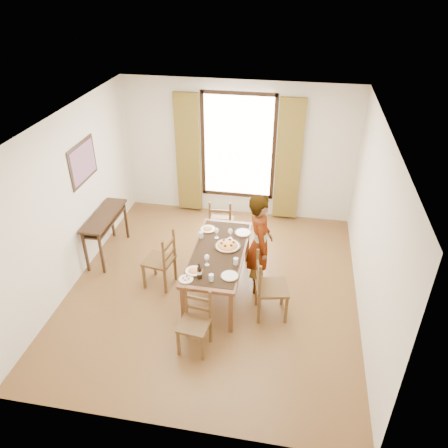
% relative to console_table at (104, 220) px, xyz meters
% --- Properties ---
extents(ground, '(5.00, 5.00, 0.00)m').
position_rel_console_table_xyz_m(ground, '(2.03, -0.60, -0.68)').
color(ground, '#5A301C').
rests_on(ground, ground).
extents(room_shell, '(4.60, 5.10, 2.74)m').
position_rel_console_table_xyz_m(room_shell, '(2.03, -0.47, 0.86)').
color(room_shell, silver).
rests_on(room_shell, ground).
extents(console_table, '(0.38, 1.20, 0.80)m').
position_rel_console_table_xyz_m(console_table, '(0.00, 0.00, 0.00)').
color(console_table, '#342111').
rests_on(console_table, ground).
extents(dining_table, '(0.80, 1.84, 0.76)m').
position_rel_console_table_xyz_m(dining_table, '(2.12, -0.65, 0.00)').
color(dining_table, brown).
rests_on(dining_table, ground).
extents(chair_west, '(0.50, 0.50, 0.98)m').
position_rel_console_table_xyz_m(chair_west, '(1.20, -0.67, -0.23)').
color(chair_west, brown).
rests_on(chair_west, ground).
extents(chair_north, '(0.44, 0.44, 0.94)m').
position_rel_console_table_xyz_m(chair_north, '(1.92, 0.67, -0.25)').
color(chair_north, brown).
rests_on(chair_north, ground).
extents(chair_south, '(0.43, 0.43, 0.88)m').
position_rel_console_table_xyz_m(chair_south, '(2.04, -1.86, -0.27)').
color(chair_south, brown).
rests_on(chair_south, ground).
extents(chair_east, '(0.54, 0.54, 1.03)m').
position_rel_console_table_xyz_m(chair_east, '(2.94, -1.05, -0.21)').
color(chair_east, brown).
rests_on(chair_east, ground).
extents(man, '(0.75, 0.62, 1.66)m').
position_rel_console_table_xyz_m(man, '(2.72, -0.45, 0.15)').
color(man, gray).
rests_on(man, ground).
extents(plate_sw, '(0.27, 0.27, 0.05)m').
position_rel_console_table_xyz_m(plate_sw, '(1.87, -1.21, 0.10)').
color(plate_sw, silver).
rests_on(plate_sw, dining_table).
extents(plate_se, '(0.27, 0.27, 0.05)m').
position_rel_console_table_xyz_m(plate_se, '(2.39, -1.23, 0.10)').
color(plate_se, silver).
rests_on(plate_se, dining_table).
extents(plate_nw, '(0.27, 0.27, 0.05)m').
position_rel_console_table_xyz_m(plate_nw, '(1.84, -0.09, 0.10)').
color(plate_nw, silver).
rests_on(plate_nw, dining_table).
extents(plate_ne, '(0.27, 0.27, 0.05)m').
position_rel_console_table_xyz_m(plate_ne, '(2.42, -0.09, 0.10)').
color(plate_ne, silver).
rests_on(plate_ne, dining_table).
extents(pasta_platter, '(0.40, 0.40, 0.10)m').
position_rel_console_table_xyz_m(pasta_platter, '(2.24, -0.51, 0.12)').
color(pasta_platter, '#D44F1B').
rests_on(pasta_platter, dining_table).
extents(caprese_plate, '(0.20, 0.20, 0.04)m').
position_rel_console_table_xyz_m(caprese_plate, '(1.81, -1.40, 0.09)').
color(caprese_plate, silver).
rests_on(caprese_plate, dining_table).
extents(wine_glass_a, '(0.08, 0.08, 0.18)m').
position_rel_console_table_xyz_m(wine_glass_a, '(2.03, -1.02, 0.16)').
color(wine_glass_a, white).
rests_on(wine_glass_a, dining_table).
extents(wine_glass_b, '(0.08, 0.08, 0.18)m').
position_rel_console_table_xyz_m(wine_glass_b, '(2.24, -0.28, 0.16)').
color(wine_glass_b, white).
rests_on(wine_glass_b, dining_table).
extents(wine_glass_c, '(0.08, 0.08, 0.18)m').
position_rel_console_table_xyz_m(wine_glass_c, '(2.03, -0.30, 0.16)').
color(wine_glass_c, white).
rests_on(wine_glass_c, dining_table).
extents(tumbler_a, '(0.07, 0.07, 0.10)m').
position_rel_console_table_xyz_m(tumbler_a, '(2.43, -0.93, 0.12)').
color(tumbler_a, silver).
rests_on(tumbler_a, dining_table).
extents(tumbler_b, '(0.07, 0.07, 0.10)m').
position_rel_console_table_xyz_m(tumbler_b, '(1.78, -0.33, 0.12)').
color(tumbler_b, silver).
rests_on(tumbler_b, dining_table).
extents(tumbler_c, '(0.07, 0.07, 0.10)m').
position_rel_console_table_xyz_m(tumbler_c, '(2.16, -1.36, 0.12)').
color(tumbler_c, silver).
rests_on(tumbler_c, dining_table).
extents(wine_bottle, '(0.07, 0.07, 0.25)m').
position_rel_console_table_xyz_m(wine_bottle, '(1.99, -1.33, 0.20)').
color(wine_bottle, black).
rests_on(wine_bottle, dining_table).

